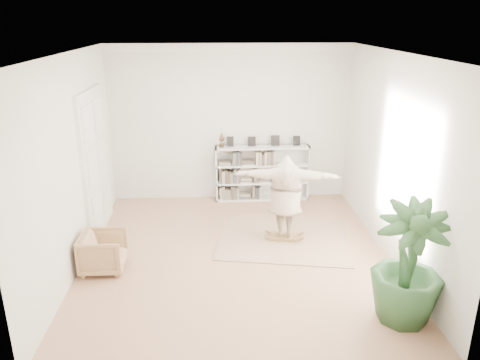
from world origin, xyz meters
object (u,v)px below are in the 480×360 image
at_px(bookshelf, 262,174).
at_px(rocker_board, 284,236).
at_px(person, 286,195).
at_px(houseplant, 408,264).
at_px(armchair, 103,252).

distance_m(bookshelf, rocker_board, 2.29).
bearing_deg(bookshelf, person, -84.16).
bearing_deg(rocker_board, houseplant, -52.83).
bearing_deg(bookshelf, armchair, -133.86).
relative_size(bookshelf, rocker_board, 3.86).
distance_m(bookshelf, houseplant, 5.07).
distance_m(armchair, rocker_board, 3.42).
height_order(bookshelf, armchair, bookshelf).
bearing_deg(armchair, rocker_board, -73.58).
distance_m(rocker_board, houseplant, 3.04).
bearing_deg(person, houseplant, 127.17).
relative_size(armchair, person, 0.37).
relative_size(armchair, houseplant, 0.42).
bearing_deg(rocker_board, person, 10.13).
height_order(bookshelf, houseplant, houseplant).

